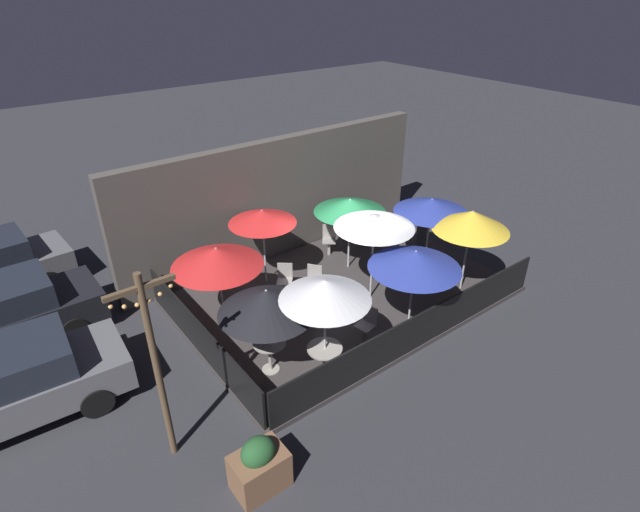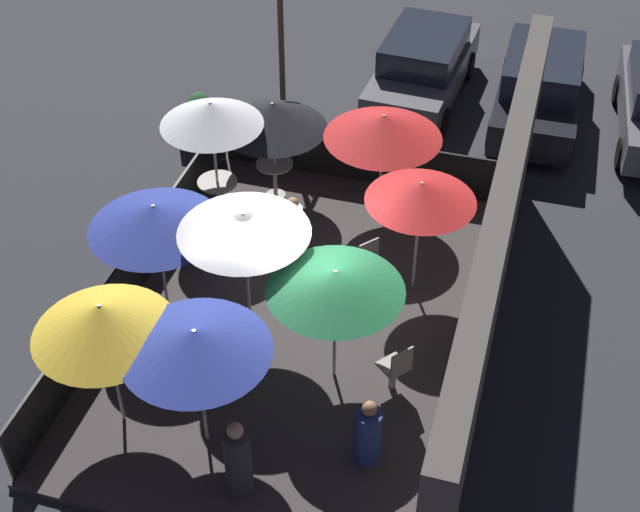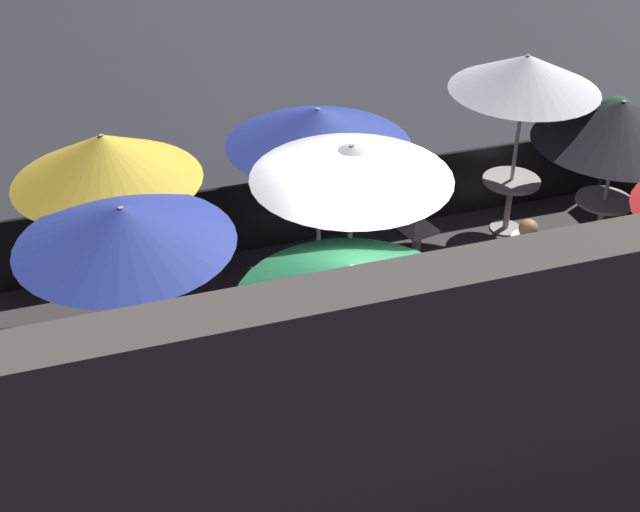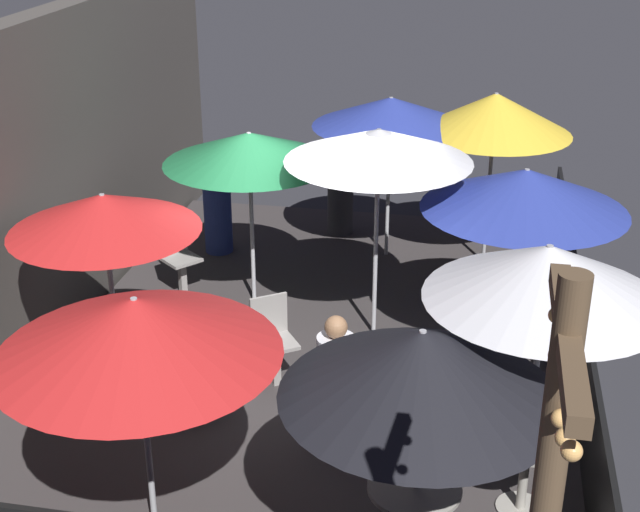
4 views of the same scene
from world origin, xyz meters
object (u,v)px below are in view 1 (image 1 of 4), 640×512
Objects in this scene: patio_umbrella_3 at (415,259)px; light_post at (156,362)px; patio_umbrella_2 at (350,206)px; patio_umbrella_5 at (471,220)px; dining_table_1 at (325,354)px; patron_2 at (306,304)px; patron_0 at (423,234)px; patio_chair_3 at (329,239)px; patio_umbrella_8 at (262,217)px; patron_1 at (364,228)px; patio_umbrella_7 at (217,257)px; patio_umbrella_1 at (325,290)px; patio_umbrella_6 at (375,221)px; patio_umbrella_4 at (431,205)px; patio_chair_1 at (313,281)px; patio_chair_2 at (285,279)px; planter_box at (259,466)px; patio_umbrella_0 at (267,301)px; dining_table_0 at (270,348)px; parked_car_0 at (9,385)px; patio_chair_0 at (367,323)px.

light_post reaches higher than patio_umbrella_3.
patio_umbrella_2 is 0.92× the size of patio_umbrella_5.
dining_table_1 is 0.19× the size of light_post.
patron_0 is at bearing -64.55° from patron_2.
patio_chair_3 is 2.86m from patron_0.
patron_1 is at bearing 1.64° from patio_umbrella_8.
patio_umbrella_2 is 1.00× the size of patio_umbrella_7.
patio_umbrella_1 is 1.00× the size of patio_umbrella_6.
patio_umbrella_4 is (1.70, -1.44, 0.05)m from patio_umbrella_2.
patio_chair_3 is (1.82, 1.65, -0.01)m from patio_chair_1.
patio_chair_1 is (-1.08, 2.43, -1.39)m from patio_umbrella_3.
patron_0 is (5.74, 2.52, 0.04)m from dining_table_1.
patio_chair_2 is 5.68m from planter_box.
patio_umbrella_8 is 0.57× the size of light_post.
patio_umbrella_1 is at bearing -149.87° from patio_umbrella_6.
planter_box is at bearing 150.21° from patron_2.
patio_umbrella_0 is at bearing 164.96° from patron_0.
dining_table_0 is 2.98m from light_post.
patio_chair_1 is at bearing 44.03° from planter_box.
patio_umbrella_8 is at bearing -60.37° from patron_1.
light_post is at bearing 126.66° from patron_2.
patio_chair_3 is at bearing 38.15° from patio_umbrella_0.
planter_box is at bearing -150.63° from patio_umbrella_1.
patio_umbrella_6 is 3.65m from dining_table_1.
parked_car_0 is at bearing -55.02° from patron_1.
patio_umbrella_4 is at bearing -73.22° from patron_2.
patio_umbrella_8 reaches higher than dining_table_0.
dining_table_0 is at bearing -0.00° from patio_chair_1.
patio_umbrella_8 is at bearing 59.67° from dining_table_0.
patio_umbrella_3 is 1.57× the size of patron_0.
patio_umbrella_0 is 3.20m from patio_chair_1.
patio_umbrella_4 is 0.58× the size of light_post.
patio_umbrella_5 reaches higher than patio_chair_2.
patio_umbrella_0 is at bearing -167.85° from patio_umbrella_6.
patio_umbrella_4 is at bearing 22.67° from planter_box.
patio_chair_3 is (-1.66, 2.41, -1.50)m from patio_umbrella_4.
parked_car_0 is at bearing 156.87° from patio_umbrella_0.
light_post reaches higher than patio_chair_3.
patio_chair_3 is at bearing 5.04° from patio_umbrella_8.
patio_umbrella_7 is at bearing -43.92° from patio_chair_1.
patio_chair_3 is (4.23, 3.32, -1.30)m from patio_umbrella_0.
patio_umbrella_7 is 3.68m from light_post.
light_post is at bearing -139.06° from patio_umbrella_8.
patio_chair_1 is (-3.48, 0.76, -1.50)m from patio_umbrella_4.
patio_chair_0 is at bearing -158.22° from patio_umbrella_4.
light_post is (-6.16, -1.44, -0.22)m from patio_umbrella_6.
patio_umbrella_7 is 4.82m from planter_box.
patio_umbrella_1 is at bearing -3.25° from light_post.
patio_chair_1 is (2.41, 1.67, -1.29)m from patio_umbrella_0.
patio_umbrella_7 is at bearing 4.52° from parked_car_0.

